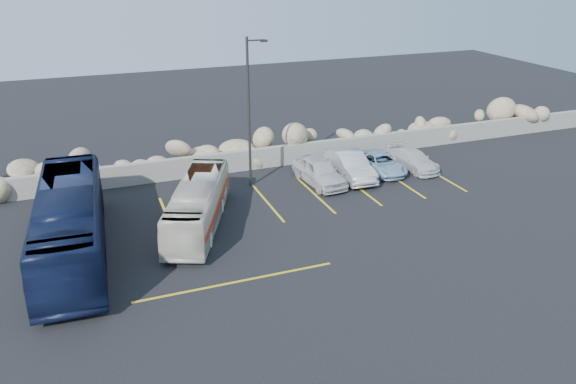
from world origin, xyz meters
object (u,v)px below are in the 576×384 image
object	(u,v)px
car_b	(350,165)
car_c	(413,160)
tour_coach	(70,223)
lamppost	(250,109)
vintage_bus	(198,204)
car_a	(319,172)
car_d	(381,163)

from	to	relation	value
car_b	car_c	xyz separation A→B (m)	(4.15, -0.06, -0.18)
tour_coach	car_b	distance (m)	15.46
lamppost	vintage_bus	bearing A→B (deg)	-134.21
car_a	car_d	bearing A→B (deg)	1.10
car_a	tour_coach	bearing A→B (deg)	-168.85
car_b	vintage_bus	bearing A→B (deg)	-158.83
vintage_bus	tour_coach	bearing A→B (deg)	-148.85
tour_coach	car_d	xyz separation A→B (m)	(17.02, 4.07, -0.95)
vintage_bus	car_c	bearing A→B (deg)	35.25
vintage_bus	tour_coach	size ratio (longest dim) A/B	0.73
car_b	car_c	distance (m)	4.16
car_a	car_d	distance (m)	4.11
tour_coach	car_c	distance (m)	19.50
car_d	car_a	bearing A→B (deg)	-175.13
vintage_bus	tour_coach	xyz separation A→B (m)	(-5.53, -0.82, 0.40)
tour_coach	car_c	bearing A→B (deg)	14.34
vintage_bus	car_a	xyz separation A→B (m)	(7.40, 2.83, -0.39)
vintage_bus	car_d	xyz separation A→B (m)	(11.49, 3.24, -0.55)
vintage_bus	car_a	world-z (taller)	vintage_bus
car_c	car_d	bearing A→B (deg)	169.11
car_c	vintage_bus	bearing A→B (deg)	-172.22
vintage_bus	car_b	world-z (taller)	vintage_bus
lamppost	car_c	size ratio (longest dim) A/B	2.09
tour_coach	car_d	world-z (taller)	tour_coach
car_b	car_a	bearing A→B (deg)	-169.98
lamppost	car_a	bearing A→B (deg)	-16.80
tour_coach	car_a	world-z (taller)	tour_coach
car_a	car_c	bearing A→B (deg)	-2.89
tour_coach	car_a	bearing A→B (deg)	18.74
vintage_bus	car_a	distance (m)	7.93
tour_coach	car_b	xyz separation A→B (m)	(14.95, 3.90, -0.76)
lamppost	tour_coach	bearing A→B (deg)	-153.10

